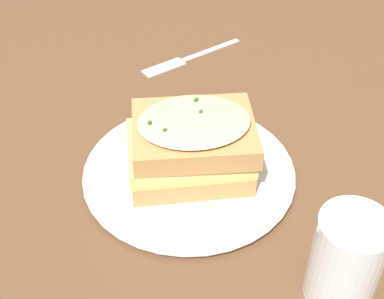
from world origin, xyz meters
TOP-DOWN VIEW (x-y plane):
  - ground_plane at (0.00, 0.00)m, footprint 2.40×2.40m
  - dinner_plate at (0.00, 0.01)m, footprint 0.25×0.25m
  - sandwich at (0.00, 0.01)m, footprint 0.16×0.15m
  - water_glass at (0.17, -0.11)m, footprint 0.06×0.06m
  - fork at (-0.07, 0.25)m, footprint 0.13×0.14m

SIDE VIEW (x-z plane):
  - ground_plane at x=0.00m, z-range 0.00..0.00m
  - fork at x=-0.07m, z-range 0.00..0.00m
  - dinner_plate at x=0.00m, z-range 0.00..0.01m
  - sandwich at x=0.00m, z-range 0.01..0.09m
  - water_glass at x=0.17m, z-range 0.00..0.10m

